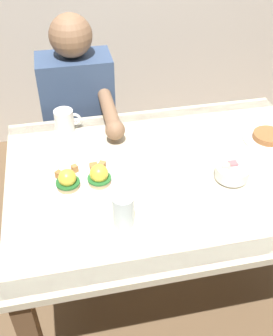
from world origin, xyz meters
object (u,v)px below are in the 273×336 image
at_px(eggs_benedict_plate, 84,181).
at_px(coffee_mug, 65,120).
at_px(side_plate, 268,138).
at_px(diner_person, 80,117).
at_px(fruit_bowl, 232,172).
at_px(water_glass_near, 123,212).
at_px(fork, 178,161).
at_px(dining_table, 169,193).

height_order(eggs_benedict_plate, coffee_mug, coffee_mug).
height_order(side_plate, diner_person, diner_person).
relative_size(coffee_mug, diner_person, 0.10).
bearing_deg(side_plate, fruit_bowl, -140.88).
distance_m(eggs_benedict_plate, water_glass_near, 0.23).
height_order(eggs_benedict_plate, diner_person, diner_person).
bearing_deg(water_glass_near, fruit_bowl, 17.98).
bearing_deg(water_glass_near, eggs_benedict_plate, 116.95).
bearing_deg(water_glass_near, side_plate, 26.62).
relative_size(eggs_benedict_plate, fruit_bowl, 2.25).
bearing_deg(fork, dining_table, -129.00).
bearing_deg(water_glass_near, coffee_mug, 103.79).
height_order(coffee_mug, fork, coffee_mug).
bearing_deg(eggs_benedict_plate, fork, 10.96).
xyz_separation_m(eggs_benedict_plate, side_plate, (0.76, 0.13, -0.01)).
relative_size(dining_table, water_glass_near, 10.76).
distance_m(fork, diner_person, 0.64).
xyz_separation_m(water_glass_near, side_plate, (0.66, 0.33, -0.04)).
relative_size(dining_table, eggs_benedict_plate, 4.44).
xyz_separation_m(fork, water_glass_near, (-0.26, -0.27, 0.05)).
height_order(dining_table, side_plate, side_plate).
distance_m(coffee_mug, fork, 0.51).
xyz_separation_m(eggs_benedict_plate, diner_person, (0.04, 0.62, -0.11)).
height_order(dining_table, fruit_bowl, fruit_bowl).
relative_size(coffee_mug, water_glass_near, 1.00).
relative_size(dining_table, coffee_mug, 10.76).
xyz_separation_m(coffee_mug, diner_person, (0.08, 0.24, -0.14)).
bearing_deg(fork, diner_person, 121.18).
bearing_deg(fruit_bowl, fork, 139.09).
xyz_separation_m(fork, side_plate, (0.40, 0.06, 0.01)).
relative_size(water_glass_near, side_plate, 0.56).
xyz_separation_m(fruit_bowl, fork, (-0.16, 0.14, -0.03)).
bearing_deg(eggs_benedict_plate, fruit_bowl, -7.27).
distance_m(fork, water_glass_near, 0.38).
bearing_deg(fork, water_glass_near, -133.69).
bearing_deg(dining_table, side_plate, 14.22).
bearing_deg(diner_person, coffee_mug, -107.53).
xyz_separation_m(dining_table, fruit_bowl, (0.20, -0.08, 0.14)).
xyz_separation_m(fruit_bowl, coffee_mug, (-0.56, 0.44, 0.02)).
xyz_separation_m(dining_table, coffee_mug, (-0.36, 0.36, 0.16)).
bearing_deg(fork, coffee_mug, 142.92).
distance_m(fruit_bowl, diner_person, 0.85).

